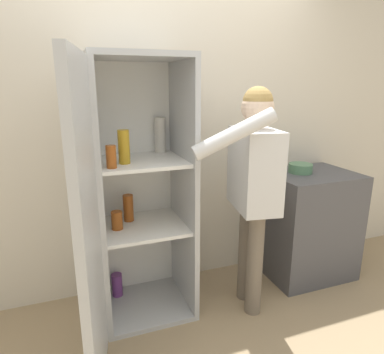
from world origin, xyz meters
name	(u,v)px	position (x,y,z in m)	size (l,w,h in m)	color
wall_back	(162,132)	(0.00, 0.98, 1.27)	(7.00, 0.06, 2.55)	beige
refrigerator	(130,198)	(-0.35, 0.54, 0.91)	(0.79, 1.22, 1.83)	#B7BABC
person	(253,176)	(0.48, 0.39, 1.02)	(0.70, 0.60, 1.63)	#726656
counter	(307,224)	(1.19, 0.64, 0.46)	(0.73, 0.59, 0.92)	#4C4C51
bowl	(300,168)	(1.10, 0.68, 0.96)	(0.20, 0.20, 0.08)	#517F5B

